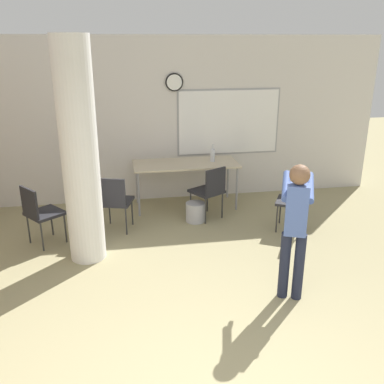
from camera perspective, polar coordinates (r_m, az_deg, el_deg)
wall_back at (r=7.49m, az=-4.73°, el=9.44°), size 8.00×0.15×2.80m
support_pillar at (r=5.42m, az=-14.74°, el=4.84°), size 0.46×0.46×2.80m
folding_table at (r=7.18m, az=-0.85°, el=3.50°), size 1.75×0.72×0.77m
bottle_on_table at (r=7.23m, az=2.76°, el=4.97°), size 0.08×0.08×0.30m
waste_bin at (r=6.76m, az=0.44°, el=-2.69°), size 0.30×0.30×0.31m
chair_near_pillar at (r=6.23m, az=-19.63°, el=-2.38°), size 0.62×0.62×0.87m
chair_table_right at (r=6.72m, az=2.37°, el=0.42°), size 0.60×0.60×0.87m
chair_table_left at (r=6.38m, az=-10.22°, el=-0.97°), size 0.55×0.55×0.87m
chair_mid_room at (r=6.51m, az=13.83°, el=-0.82°), size 0.60×0.60×0.87m
person_playing_side at (r=4.67m, az=13.63°, el=-3.87°), size 0.49×0.65×1.55m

